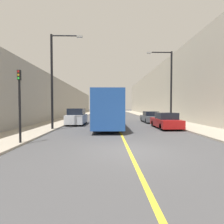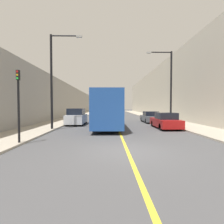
{
  "view_description": "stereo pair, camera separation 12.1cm",
  "coord_description": "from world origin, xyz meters",
  "px_view_note": "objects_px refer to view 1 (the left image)",
  "views": [
    {
      "loc": [
        -1.0,
        -8.14,
        2.13
      ],
      "look_at": [
        -0.42,
        16.93,
        1.28
      ],
      "focal_mm": 28.0,
      "sensor_mm": 36.0,
      "label": 1
    },
    {
      "loc": [
        -0.88,
        -8.15,
        2.13
      ],
      "look_at": [
        -0.42,
        16.93,
        1.28
      ],
      "focal_mm": 28.0,
      "sensor_mm": 36.0,
      "label": 2
    }
  ],
  "objects_px": {
    "car_right_mid": "(150,117)",
    "street_lamp_right": "(169,83)",
    "parked_suv_left": "(77,117)",
    "bus": "(108,109)",
    "car_right_near": "(166,121)",
    "street_lamp_left": "(55,75)",
    "traffic_light": "(20,103)"
  },
  "relations": [
    {
      "from": "street_lamp_left",
      "to": "street_lamp_right",
      "type": "xyz_separation_m",
      "value": [
        11.38,
        3.5,
        -0.16
      ]
    },
    {
      "from": "parked_suv_left",
      "to": "street_lamp_right",
      "type": "relative_size",
      "value": 0.56
    },
    {
      "from": "car_right_near",
      "to": "car_right_mid",
      "type": "height_order",
      "value": "car_right_near"
    },
    {
      "from": "parked_suv_left",
      "to": "street_lamp_right",
      "type": "bearing_deg",
      "value": -5.71
    },
    {
      "from": "street_lamp_right",
      "to": "traffic_light",
      "type": "distance_m",
      "value": 15.04
    },
    {
      "from": "street_lamp_left",
      "to": "traffic_light",
      "type": "bearing_deg",
      "value": -91.33
    },
    {
      "from": "car_right_near",
      "to": "traffic_light",
      "type": "xyz_separation_m",
      "value": [
        -10.35,
        -6.83,
        1.61
      ]
    },
    {
      "from": "street_lamp_left",
      "to": "traffic_light",
      "type": "relative_size",
      "value": 2.08
    },
    {
      "from": "parked_suv_left",
      "to": "traffic_light",
      "type": "height_order",
      "value": "traffic_light"
    },
    {
      "from": "car_right_mid",
      "to": "street_lamp_right",
      "type": "bearing_deg",
      "value": -72.1
    },
    {
      "from": "parked_suv_left",
      "to": "car_right_near",
      "type": "relative_size",
      "value": 1.0
    },
    {
      "from": "car_right_near",
      "to": "car_right_mid",
      "type": "bearing_deg",
      "value": 89.86
    },
    {
      "from": "parked_suv_left",
      "to": "street_lamp_right",
      "type": "distance_m",
      "value": 10.99
    },
    {
      "from": "street_lamp_right",
      "to": "street_lamp_left",
      "type": "bearing_deg",
      "value": -162.93
    },
    {
      "from": "bus",
      "to": "car_right_near",
      "type": "bearing_deg",
      "value": -20.31
    },
    {
      "from": "car_right_mid",
      "to": "street_lamp_left",
      "type": "bearing_deg",
      "value": -145.3
    },
    {
      "from": "street_lamp_right",
      "to": "traffic_light",
      "type": "bearing_deg",
      "value": -140.88
    },
    {
      "from": "traffic_light",
      "to": "street_lamp_left",
      "type": "bearing_deg",
      "value": 88.67
    },
    {
      "from": "bus",
      "to": "car_right_near",
      "type": "distance_m",
      "value": 6.02
    },
    {
      "from": "street_lamp_left",
      "to": "traffic_light",
      "type": "xyz_separation_m",
      "value": [
        -0.14,
        -5.87,
        -2.53
      ]
    },
    {
      "from": "car_right_near",
      "to": "street_lamp_left",
      "type": "xyz_separation_m",
      "value": [
        -10.21,
        -0.96,
        4.13
      ]
    },
    {
      "from": "street_lamp_right",
      "to": "bus",
      "type": "bearing_deg",
      "value": -175.81
    },
    {
      "from": "car_right_mid",
      "to": "traffic_light",
      "type": "distance_m",
      "value": 16.67
    },
    {
      "from": "car_right_near",
      "to": "car_right_mid",
      "type": "relative_size",
      "value": 0.96
    },
    {
      "from": "bus",
      "to": "street_lamp_left",
      "type": "relative_size",
      "value": 1.48
    },
    {
      "from": "bus",
      "to": "parked_suv_left",
      "type": "xyz_separation_m",
      "value": [
        -3.56,
        1.52,
        -0.99
      ]
    },
    {
      "from": "traffic_light",
      "to": "bus",
      "type": "bearing_deg",
      "value": 61.54
    },
    {
      "from": "bus",
      "to": "traffic_light",
      "type": "relative_size",
      "value": 3.07
    },
    {
      "from": "car_right_mid",
      "to": "street_lamp_left",
      "type": "distance_m",
      "value": 13.12
    },
    {
      "from": "bus",
      "to": "parked_suv_left",
      "type": "relative_size",
      "value": 2.73
    },
    {
      "from": "parked_suv_left",
      "to": "bus",
      "type": "bearing_deg",
      "value": -23.11
    },
    {
      "from": "parked_suv_left",
      "to": "car_right_mid",
      "type": "distance_m",
      "value": 9.46
    }
  ]
}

